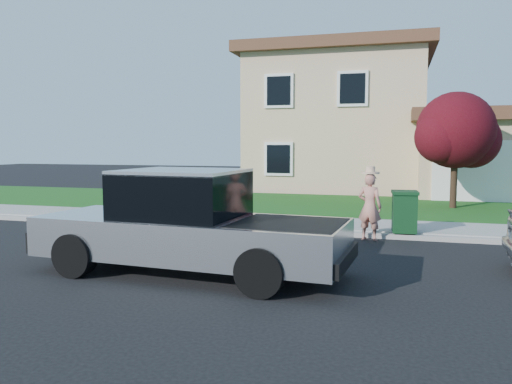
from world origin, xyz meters
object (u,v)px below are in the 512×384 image
(ornamental_tree, at_px, (457,134))
(trash_bin, at_px, (404,211))
(pickup_truck, at_px, (188,226))
(woman, at_px, (370,205))

(ornamental_tree, bearing_deg, trash_bin, -106.72)
(pickup_truck, height_order, trash_bin, pickup_truck)
(trash_bin, bearing_deg, pickup_truck, -133.07)
(pickup_truck, relative_size, woman, 3.25)
(ornamental_tree, bearing_deg, woman, -111.99)
(pickup_truck, bearing_deg, ornamental_tree, 66.28)
(pickup_truck, bearing_deg, woman, 58.52)
(ornamental_tree, distance_m, trash_bin, 6.22)
(pickup_truck, xyz_separation_m, trash_bin, (3.63, 4.49, -0.20))
(woman, bearing_deg, pickup_truck, 72.97)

